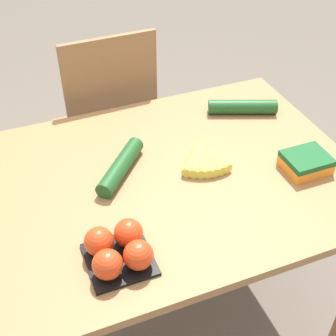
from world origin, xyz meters
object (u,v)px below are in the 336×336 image
at_px(tomato_pack, 119,250).
at_px(carrot_bag, 306,161).
at_px(banana_bunch, 203,159).
at_px(cucumber_near, 121,166).
at_px(cucumber_far, 243,107).
at_px(chair, 109,131).

relative_size(tomato_pack, carrot_bag, 1.21).
bearing_deg(banana_bunch, cucumber_near, 168.76).
distance_m(tomato_pack, carrot_bag, 0.69).
bearing_deg(cucumber_far, banana_bunch, -140.06).
relative_size(banana_bunch, carrot_bag, 1.16).
bearing_deg(cucumber_near, cucumber_far, 17.73).
relative_size(cucumber_near, cucumber_far, 0.89).
bearing_deg(cucumber_near, chair, 79.64).
relative_size(banana_bunch, cucumber_near, 0.72).
height_order(tomato_pack, cucumber_far, tomato_pack).
bearing_deg(banana_bunch, cucumber_far, 39.94).
bearing_deg(tomato_pack, carrot_bag, 11.75).
bearing_deg(tomato_pack, banana_bunch, 37.41).
xyz_separation_m(tomato_pack, carrot_bag, (0.68, 0.14, -0.01)).
height_order(chair, tomato_pack, chair).
bearing_deg(banana_bunch, carrot_bag, -26.82).
bearing_deg(chair, banana_bunch, 102.09).
relative_size(chair, cucumber_near, 4.42).
relative_size(carrot_bag, cucumber_far, 0.55).
xyz_separation_m(chair, carrot_bag, (0.46, -0.81, 0.28)).
height_order(chair, banana_bunch, chair).
bearing_deg(cucumber_far, tomato_pack, -141.52).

